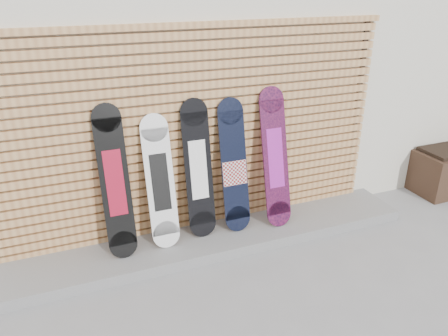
# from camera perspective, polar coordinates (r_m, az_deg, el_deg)

# --- Properties ---
(ground) EXTENTS (80.00, 80.00, 0.00)m
(ground) POSITION_cam_1_polar(r_m,az_deg,el_deg) (4.37, 2.85, -14.17)
(ground) COLOR gray
(ground) RESTS_ON ground
(building) EXTENTS (12.00, 5.00, 3.60)m
(building) POSITION_cam_1_polar(r_m,az_deg,el_deg) (6.96, -5.27, 16.38)
(building) COLOR beige
(building) RESTS_ON ground
(concrete_step) EXTENTS (4.60, 0.70, 0.12)m
(concrete_step) POSITION_cam_1_polar(r_m,az_deg,el_deg) (4.80, -2.17, -9.37)
(concrete_step) COLOR slate
(concrete_step) RESTS_ON ground
(slat_wall) EXTENTS (4.26, 0.08, 2.29)m
(slat_wall) POSITION_cam_1_polar(r_m,az_deg,el_deg) (4.54, -3.63, 4.76)
(slat_wall) COLOR #B47D4B
(slat_wall) RESTS_ON ground
(snowboard_0) EXTENTS (0.28, 0.36, 1.50)m
(snowboard_0) POSITION_cam_1_polar(r_m,az_deg,el_deg) (4.31, -14.05, -1.90)
(snowboard_0) COLOR black
(snowboard_0) RESTS_ON concrete_step
(snowboard_1) EXTENTS (0.28, 0.34, 1.35)m
(snowboard_1) POSITION_cam_1_polar(r_m,az_deg,el_deg) (4.41, -8.34, -1.85)
(snowboard_1) COLOR white
(snowboard_1) RESTS_ON concrete_step
(snowboard_2) EXTENTS (0.29, 0.28, 1.46)m
(snowboard_2) POSITION_cam_1_polar(r_m,az_deg,el_deg) (4.51, -3.37, -0.23)
(snowboard_2) COLOR black
(snowboard_2) RESTS_ON concrete_step
(snowboard_3) EXTENTS (0.29, 0.32, 1.43)m
(snowboard_3) POSITION_cam_1_polar(r_m,az_deg,el_deg) (4.63, 1.32, 0.10)
(snowboard_3) COLOR black
(snowboard_3) RESTS_ON concrete_step
(snowboard_4) EXTENTS (0.29, 0.40, 1.51)m
(snowboard_4) POSITION_cam_1_polar(r_m,az_deg,el_deg) (4.77, 6.71, 1.30)
(snowboard_4) COLOR black
(snowboard_4) RESTS_ON concrete_step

